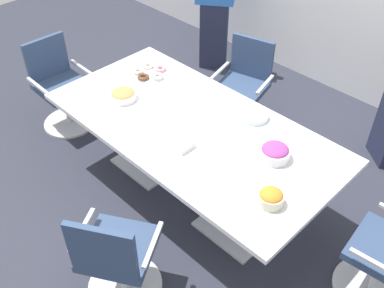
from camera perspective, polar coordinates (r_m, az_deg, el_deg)
ground_plane at (r=4.05m, az=0.00°, el=-5.99°), size 10.00×10.00×0.01m
conference_table at (r=3.62m, az=0.00°, el=0.90°), size 2.40×1.20×0.75m
office_chair_1 at (r=4.59m, az=6.49°, el=6.83°), size 0.65×0.65×0.91m
office_chair_2 at (r=4.77m, az=-16.35°, el=6.71°), size 0.55×0.55×0.91m
office_chair_3 at (r=3.12m, az=-9.52°, el=-14.27°), size 0.74×0.74×0.91m
snack_bowl_candy_mix at (r=3.26m, az=10.48°, el=-1.01°), size 0.22×0.22×0.11m
snack_bowl_cookies at (r=3.85m, az=-8.73°, el=6.19°), size 0.23×0.23×0.08m
snack_bowl_chips_orange at (r=2.94m, az=9.98°, el=-6.67°), size 0.17×0.17×0.11m
donut_platter at (r=4.17m, az=-5.41°, el=9.05°), size 0.32×0.31×0.04m
plate_stack at (r=3.63m, az=7.91°, el=3.57°), size 0.23×0.23×0.04m
napkin_pile at (r=3.32m, az=-1.25°, el=-0.04°), size 0.14×0.14×0.05m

